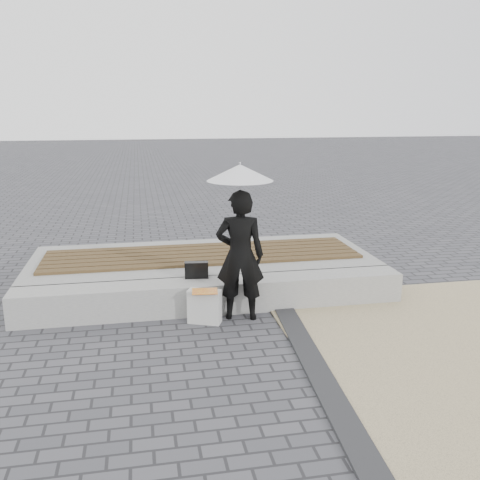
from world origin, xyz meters
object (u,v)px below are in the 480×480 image
Objects in this scene: parasol at (240,173)px; woman at (240,255)px; canvas_tote at (205,306)px; seating_ledge at (214,295)px; handbag at (196,270)px.

woman is at bearing 0.00° from parasol.
canvas_tote is at bearing 20.79° from woman.
seating_ledge is 16.49× the size of handbag.
woman is 3.88× the size of canvas_tote.
parasol is at bearing -49.42° from seating_ledge.
parasol is (0.28, -0.33, 1.61)m from seating_ledge.
woman is at bearing 32.27° from canvas_tote.
woman reaches higher than canvas_tote.
parasol reaches higher than handbag.
woman reaches higher than handbag.
canvas_tote is (-0.45, -0.07, -0.60)m from woman.
canvas_tote is (-0.45, -0.07, -1.60)m from parasol.
handbag is at bearing 144.02° from seating_ledge.
woman is 5.32× the size of handbag.
handbag is (-0.48, 0.48, -1.30)m from parasol.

